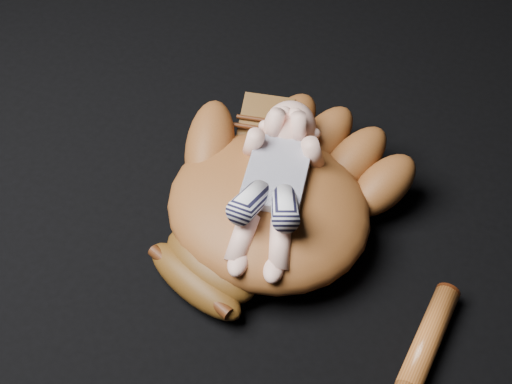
% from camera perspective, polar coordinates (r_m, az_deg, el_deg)
% --- Properties ---
extents(baseball_glove, '(0.57, 0.61, 0.15)m').
position_cam_1_polar(baseball_glove, '(1.17, 1.00, -0.77)').
color(baseball_glove, brown).
rests_on(baseball_glove, ground).
extents(newborn_baby, '(0.22, 0.37, 0.14)m').
position_cam_1_polar(newborn_baby, '(1.13, 1.42, 0.57)').
color(newborn_baby, '#F0B09A').
rests_on(newborn_baby, baseball_glove).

